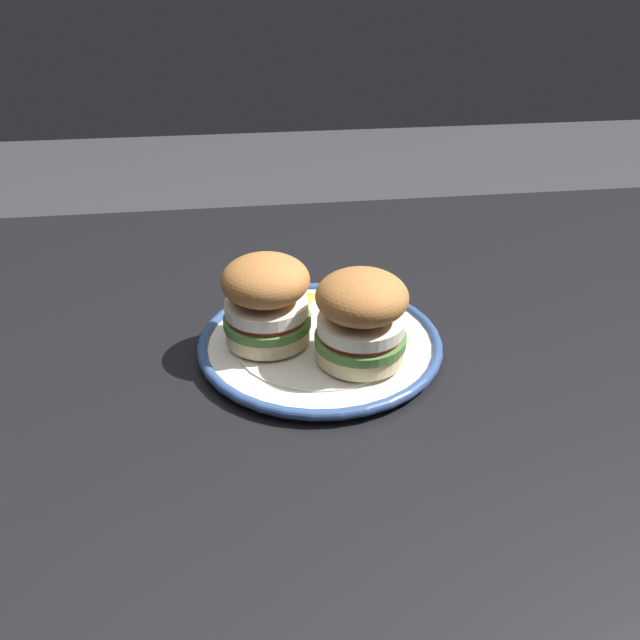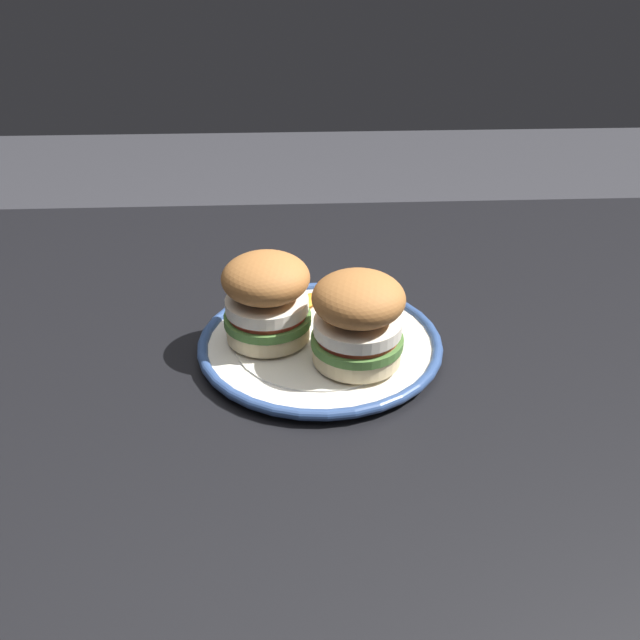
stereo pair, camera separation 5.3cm
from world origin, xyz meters
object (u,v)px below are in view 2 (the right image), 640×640
Objects in this scene: sandwich_half_left at (358,318)px; sandwich_half_right at (267,296)px; dinner_plate at (320,343)px; dining_table at (360,404)px.

sandwich_half_left and sandwich_half_right have the same top height.
dinner_plate is at bearing -51.35° from sandwich_half_left.
sandwich_half_left is 0.99× the size of sandwich_half_right.
sandwich_half_right is at bearing -7.38° from dinner_plate.
dining_table is 11.35× the size of sandwich_half_left.
dinner_plate is 0.08m from sandwich_half_left.
sandwich_half_left is at bearing 150.64° from sandwich_half_right.
sandwich_half_left is at bearing 128.65° from dinner_plate.
sandwich_half_left reaches higher than dinner_plate.
dining_table is 0.19m from sandwich_half_right.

